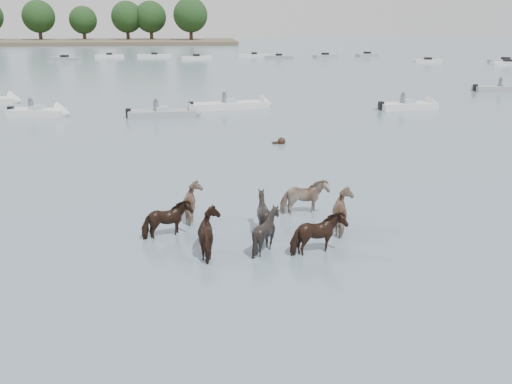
{
  "coord_description": "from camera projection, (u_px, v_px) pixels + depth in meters",
  "views": [
    {
      "loc": [
        -0.16,
        -14.15,
        6.48
      ],
      "look_at": [
        1.55,
        3.2,
        1.1
      ],
      "focal_mm": 39.35,
      "sensor_mm": 36.0,
      "label": 1
    }
  ],
  "objects": [
    {
      "name": "motorboat_b",
      "position": [
        173.0,
        114.0,
        38.89
      ],
      "size": [
        5.25,
        1.87,
        1.92
      ],
      "rotation": [
        0.0,
        0.0,
        0.05
      ],
      "color": "gray",
      "rests_on": "ground"
    },
    {
      "name": "motorboat_d",
      "position": [
        416.0,
        106.0,
        42.45
      ],
      "size": [
        5.11,
        2.36,
        1.92
      ],
      "rotation": [
        0.0,
        0.0,
        0.16
      ],
      "color": "silver",
      "rests_on": "ground"
    },
    {
      "name": "ground",
      "position": [
        211.0,
        266.0,
        15.38
      ],
      "size": [
        400.0,
        400.0,
        0.0
      ],
      "primitive_type": "plane",
      "color": "slate",
      "rests_on": "ground"
    },
    {
      "name": "swimming_pony",
      "position": [
        281.0,
        142.0,
        30.52
      ],
      "size": [
        0.72,
        0.44,
        0.44
      ],
      "color": "black",
      "rests_on": "ground"
    },
    {
      "name": "motorboat_a",
      "position": [
        47.0,
        113.0,
        39.23
      ],
      "size": [
        4.55,
        2.29,
        1.92
      ],
      "rotation": [
        0.0,
        0.0,
        -0.17
      ],
      "color": "silver",
      "rests_on": "ground"
    },
    {
      "name": "motorboat_e",
      "position": [
        512.0,
        88.0,
        53.07
      ],
      "size": [
        6.28,
        1.72,
        1.92
      ],
      "rotation": [
        0.0,
        0.0,
        -0.02
      ],
      "color": "gray",
      "rests_on": "ground"
    },
    {
      "name": "pony_herd",
      "position": [
        262.0,
        219.0,
        17.45
      ],
      "size": [
        7.27,
        4.81,
        1.41
      ],
      "color": "black",
      "rests_on": "ground"
    },
    {
      "name": "motorboat_c",
      "position": [
        240.0,
        105.0,
        42.74
      ],
      "size": [
        6.64,
        2.91,
        1.92
      ],
      "rotation": [
        0.0,
        0.0,
        0.21
      ],
      "color": "silver",
      "rests_on": "ground"
    },
    {
      "name": "distant_flotilla",
      "position": [
        200.0,
        59.0,
        92.0
      ],
      "size": [
        103.3,
        29.85,
        0.93
      ],
      "color": "gray",
      "rests_on": "ground"
    }
  ]
}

